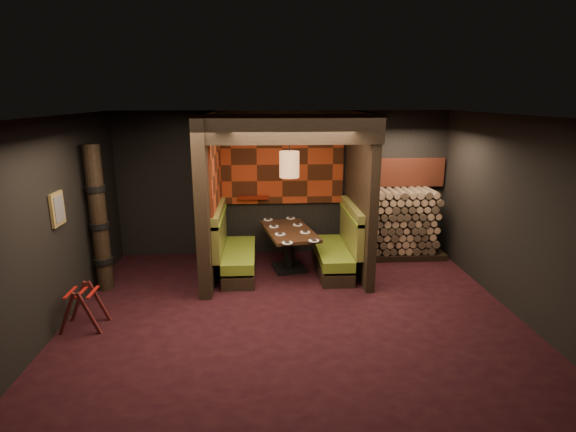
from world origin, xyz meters
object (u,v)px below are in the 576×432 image
(booth_bench_left, at_px, (233,252))
(pendant_lamp, at_px, (289,164))
(firewood_stack, at_px, (400,224))
(booth_bench_right, at_px, (338,250))
(luggage_rack, at_px, (83,306))
(totem_column, at_px, (99,220))
(dining_table, at_px, (289,242))

(booth_bench_left, bearing_deg, pendant_lamp, 3.99)
(firewood_stack, bearing_deg, booth_bench_right, -152.65)
(booth_bench_left, relative_size, booth_bench_right, 1.00)
(booth_bench_right, height_order, luggage_rack, booth_bench_right)
(luggage_rack, bearing_deg, booth_bench_left, 43.64)
(pendant_lamp, relative_size, firewood_stack, 0.64)
(luggage_rack, relative_size, totem_column, 0.27)
(pendant_lamp, height_order, luggage_rack, pendant_lamp)
(luggage_rack, relative_size, firewood_stack, 0.37)
(booth_bench_right, relative_size, totem_column, 0.67)
(totem_column, xyz_separation_m, firewood_stack, (5.33, 1.25, -0.51))
(dining_table, relative_size, pendant_lamp, 1.42)
(booth_bench_right, height_order, dining_table, booth_bench_right)
(booth_bench_right, distance_m, firewood_stack, 1.55)
(booth_bench_left, relative_size, luggage_rack, 2.48)
(pendant_lamp, bearing_deg, booth_bench_left, -176.01)
(booth_bench_right, bearing_deg, booth_bench_left, 180.00)
(dining_table, relative_size, totem_column, 0.66)
(totem_column, bearing_deg, booth_bench_left, 14.75)
(booth_bench_left, distance_m, luggage_rack, 2.69)
(luggage_rack, bearing_deg, pendant_lamp, 33.09)
(luggage_rack, bearing_deg, firewood_stack, 26.21)
(dining_table, distance_m, totem_column, 3.24)
(firewood_stack, bearing_deg, totem_column, -166.81)
(booth_bench_left, height_order, firewood_stack, firewood_stack)
(booth_bench_right, xyz_separation_m, totem_column, (-3.98, -0.55, 0.79))
(pendant_lamp, distance_m, totem_column, 3.26)
(booth_bench_left, xyz_separation_m, booth_bench_right, (1.89, 0.00, 0.00))
(booth_bench_right, bearing_deg, pendant_lamp, 175.43)
(pendant_lamp, height_order, firewood_stack, pendant_lamp)
(luggage_rack, height_order, firewood_stack, firewood_stack)
(booth_bench_right, bearing_deg, dining_table, 172.22)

